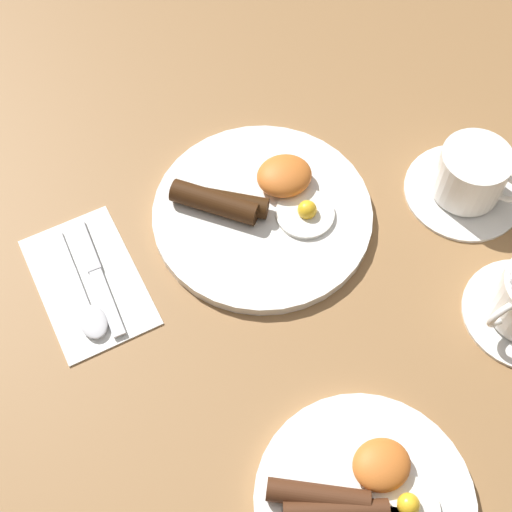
{
  "coord_description": "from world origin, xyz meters",
  "views": [
    {
      "loc": [
        0.18,
        0.47,
        0.77
      ],
      "look_at": [
        0.03,
        0.06,
        0.03
      ],
      "focal_mm": 50.0,
      "sensor_mm": 36.0,
      "label": 1
    }
  ],
  "objects_px": {
    "spoon": "(88,309)",
    "breakfast_plate_far": "(364,502)",
    "knife": "(95,270)",
    "teacup_near": "(470,178)",
    "breakfast_plate_near": "(261,209)"
  },
  "relations": [
    {
      "from": "spoon",
      "to": "breakfast_plate_near",
      "type": "bearing_deg",
      "value": 99.16
    },
    {
      "from": "knife",
      "to": "spoon",
      "type": "bearing_deg",
      "value": -25.02
    },
    {
      "from": "knife",
      "to": "spoon",
      "type": "distance_m",
      "value": 0.05
    },
    {
      "from": "spoon",
      "to": "breakfast_plate_far",
      "type": "bearing_deg",
      "value": 29.26
    },
    {
      "from": "breakfast_plate_far",
      "to": "spoon",
      "type": "relative_size",
      "value": 1.39
    },
    {
      "from": "breakfast_plate_far",
      "to": "teacup_near",
      "type": "distance_m",
      "value": 0.43
    },
    {
      "from": "teacup_near",
      "to": "knife",
      "type": "xyz_separation_m",
      "value": [
        0.48,
        -0.05,
        -0.03
      ]
    },
    {
      "from": "breakfast_plate_near",
      "to": "spoon",
      "type": "distance_m",
      "value": 0.25
    },
    {
      "from": "breakfast_plate_far",
      "to": "teacup_near",
      "type": "bearing_deg",
      "value": -133.0
    },
    {
      "from": "knife",
      "to": "spoon",
      "type": "height_order",
      "value": "spoon"
    },
    {
      "from": "breakfast_plate_near",
      "to": "teacup_near",
      "type": "distance_m",
      "value": 0.27
    },
    {
      "from": "teacup_near",
      "to": "spoon",
      "type": "xyz_separation_m",
      "value": [
        0.5,
        -0.0,
        -0.03
      ]
    },
    {
      "from": "teacup_near",
      "to": "spoon",
      "type": "bearing_deg",
      "value": -0.29
    },
    {
      "from": "breakfast_plate_far",
      "to": "spoon",
      "type": "xyz_separation_m",
      "value": [
        0.21,
        -0.31,
        -0.0
      ]
    },
    {
      "from": "breakfast_plate_near",
      "to": "knife",
      "type": "relative_size",
      "value": 1.62
    }
  ]
}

